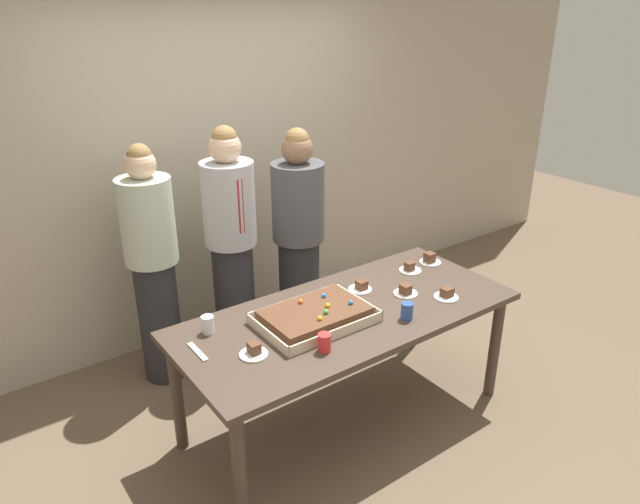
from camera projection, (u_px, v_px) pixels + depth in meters
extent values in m
plane|color=brown|center=(345.00, 418.00, 3.70)|extent=(12.00, 12.00, 0.00)
cube|color=#B2A893|center=(215.00, 139.00, 4.29)|extent=(8.00, 0.12, 3.00)
cube|color=#47382D|center=(347.00, 315.00, 3.40)|extent=(2.04, 0.90, 0.04)
cylinder|color=#47382D|center=(240.00, 474.00, 2.78)|extent=(0.07, 0.07, 0.73)
cylinder|color=#47382D|center=(495.00, 347.00, 3.79)|extent=(0.07, 0.07, 0.73)
cylinder|color=#47382D|center=(177.00, 395.00, 3.33)|extent=(0.07, 0.07, 0.73)
cylinder|color=#47382D|center=(414.00, 303.00, 4.34)|extent=(0.07, 0.07, 0.73)
cube|color=beige|center=(315.00, 321.00, 3.28)|extent=(0.64, 0.44, 0.01)
cube|color=beige|center=(338.00, 332.00, 3.11)|extent=(0.64, 0.01, 0.05)
cube|color=beige|center=(294.00, 302.00, 3.43)|extent=(0.64, 0.01, 0.05)
cube|color=beige|center=(267.00, 334.00, 3.10)|extent=(0.01, 0.44, 0.05)
cube|color=beige|center=(358.00, 301.00, 3.44)|extent=(0.01, 0.44, 0.05)
cube|color=brown|center=(315.00, 315.00, 3.27)|extent=(0.57, 0.37, 0.07)
sphere|color=#2D84E0|center=(351.00, 303.00, 3.30)|extent=(0.03, 0.03, 0.03)
sphere|color=yellow|center=(320.00, 318.00, 3.14)|extent=(0.03, 0.03, 0.03)
sphere|color=orange|center=(300.00, 301.00, 3.31)|extent=(0.03, 0.03, 0.03)
sphere|color=yellow|center=(328.00, 305.00, 3.27)|extent=(0.03, 0.03, 0.03)
sphere|color=#2D84E0|center=(324.00, 296.00, 3.38)|extent=(0.03, 0.03, 0.03)
sphere|color=green|center=(326.00, 312.00, 3.20)|extent=(0.03, 0.03, 0.03)
cylinder|color=white|center=(254.00, 354.00, 2.98)|extent=(0.15, 0.15, 0.01)
cube|color=brown|center=(254.00, 348.00, 2.97)|extent=(0.05, 0.06, 0.06)
cylinder|color=white|center=(446.00, 297.00, 3.55)|extent=(0.15, 0.15, 0.01)
cube|color=brown|center=(447.00, 292.00, 3.55)|extent=(0.07, 0.06, 0.05)
cylinder|color=white|center=(430.00, 262.00, 4.02)|extent=(0.15, 0.15, 0.01)
cube|color=brown|center=(430.00, 257.00, 4.00)|extent=(0.06, 0.06, 0.07)
cylinder|color=white|center=(410.00, 271.00, 3.90)|extent=(0.15, 0.15, 0.01)
cube|color=brown|center=(409.00, 266.00, 3.88)|extent=(0.06, 0.05, 0.06)
cylinder|color=white|center=(360.00, 289.00, 3.64)|extent=(0.15, 0.15, 0.01)
cube|color=brown|center=(362.00, 285.00, 3.63)|extent=(0.06, 0.06, 0.05)
cylinder|color=white|center=(405.00, 294.00, 3.59)|extent=(0.15, 0.15, 0.01)
cube|color=brown|center=(406.00, 289.00, 3.57)|extent=(0.06, 0.06, 0.06)
cylinder|color=white|center=(208.00, 324.00, 3.16)|extent=(0.07, 0.07, 0.10)
cylinder|color=red|center=(324.00, 343.00, 3.00)|extent=(0.07, 0.07, 0.10)
cylinder|color=#2D5199|center=(407.00, 311.00, 3.30)|extent=(0.07, 0.07, 0.10)
cube|color=silver|center=(198.00, 352.00, 3.00)|extent=(0.03, 0.20, 0.01)
cylinder|color=#28282D|center=(160.00, 320.00, 3.96)|extent=(0.27, 0.27, 0.88)
cylinder|color=#B7C6B2|center=(147.00, 221.00, 3.67)|extent=(0.34, 0.34, 0.56)
sphere|color=beige|center=(140.00, 164.00, 3.53)|extent=(0.19, 0.19, 0.19)
sphere|color=olive|center=(139.00, 156.00, 3.51)|extent=(0.15, 0.15, 0.15)
cylinder|color=#28282D|center=(299.00, 291.00, 4.40)|extent=(0.30, 0.30, 0.84)
cylinder|color=#4C4C51|center=(298.00, 202.00, 4.12)|extent=(0.38, 0.38, 0.56)
sphere|color=#8C664C|center=(297.00, 149.00, 3.97)|extent=(0.22, 0.22, 0.22)
sphere|color=olive|center=(297.00, 140.00, 3.94)|extent=(0.17, 0.17, 0.17)
cylinder|color=#28282D|center=(235.00, 302.00, 4.17)|extent=(0.29, 0.29, 0.91)
cylinder|color=#B2B2B7|center=(229.00, 204.00, 3.88)|extent=(0.36, 0.36, 0.57)
cube|color=maroon|center=(240.00, 206.00, 3.74)|extent=(0.04, 0.02, 0.37)
sphere|color=beige|center=(225.00, 147.00, 3.73)|extent=(0.21, 0.21, 0.21)
sphere|color=olive|center=(224.00, 138.00, 3.70)|extent=(0.17, 0.17, 0.17)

